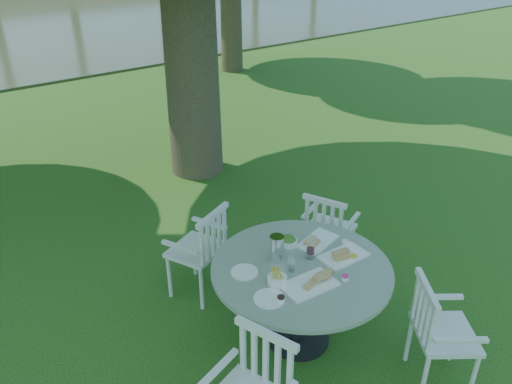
% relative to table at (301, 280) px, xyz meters
% --- Properties ---
extents(ground, '(140.00, 140.00, 0.00)m').
position_rel_table_xyz_m(ground, '(0.49, 1.02, -0.67)').
color(ground, '#153D0C').
rests_on(ground, ground).
extents(table, '(1.52, 1.52, 0.81)m').
position_rel_table_xyz_m(table, '(0.00, 0.00, 0.00)').
color(table, black).
rests_on(table, ground).
extents(chair_ne, '(0.58, 0.60, 0.93)m').
position_rel_table_xyz_m(chair_ne, '(0.93, 0.59, -0.12)').
color(chair_ne, silver).
rests_on(chair_ne, ground).
extents(chair_nw, '(0.63, 0.62, 0.98)m').
position_rel_table_xyz_m(chair_nw, '(-0.28, 1.06, -0.09)').
color(chair_nw, silver).
rests_on(chair_nw, ground).
extents(chair_se, '(0.65, 0.66, 0.96)m').
position_rel_table_xyz_m(chair_se, '(0.50, -0.99, -0.11)').
color(chair_se, silver).
rests_on(chair_se, ground).
extents(tableware, '(1.20, 0.77, 0.24)m').
position_rel_table_xyz_m(tableware, '(-0.00, 0.05, 0.19)').
color(tableware, white).
rests_on(tableware, table).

